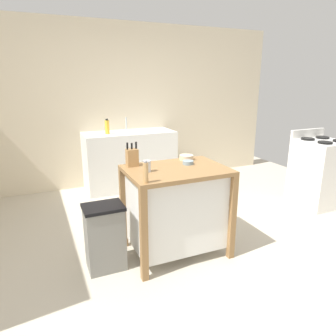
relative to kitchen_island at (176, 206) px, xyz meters
name	(u,v)px	position (x,y,z in m)	size (l,w,h in m)	color
ground_plane	(182,251)	(0.06, -0.02, -0.50)	(6.73, 6.73, 0.00)	#BCB29E
wall_back	(116,106)	(0.06, 2.47, 0.80)	(5.73, 0.10, 2.60)	beige
kitchen_island	(176,206)	(0.00, 0.00, 0.00)	(0.97, 0.70, 0.90)	olive
knife_block	(132,157)	(-0.36, 0.25, 0.48)	(0.11, 0.09, 0.24)	#AD7F4C
bowl_ceramic_small	(188,162)	(0.17, 0.09, 0.41)	(0.11, 0.11, 0.04)	gray
bowl_stoneware_deep	(186,157)	(0.23, 0.25, 0.42)	(0.15, 0.15, 0.05)	beige
drinking_cup	(147,166)	(-0.30, 0.00, 0.45)	(0.07, 0.07, 0.11)	silver
pepper_grinder	(146,172)	(-0.42, -0.29, 0.49)	(0.04, 0.04, 0.20)	tan
trash_bin	(105,237)	(-0.72, 0.00, -0.18)	(0.36, 0.28, 0.63)	slate
sink_counter	(130,160)	(0.17, 2.12, -0.04)	(1.44, 0.60, 0.92)	silver
sink_faucet	(126,124)	(0.17, 2.26, 0.53)	(0.02, 0.02, 0.22)	#B7BCC1
bottle_hand_soap	(107,127)	(-0.19, 2.08, 0.52)	(0.07, 0.07, 0.23)	yellow
stove	(319,172)	(2.38, 0.36, -0.03)	(0.60, 0.60, 1.04)	white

